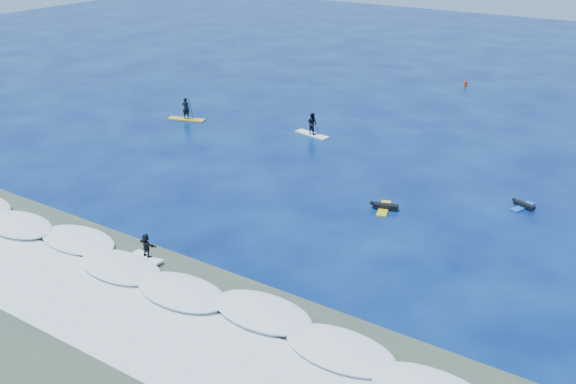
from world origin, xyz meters
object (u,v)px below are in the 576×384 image
Objects in this scene: prone_paddler_far at (523,206)px; marker_buoy at (466,83)px; prone_paddler_near at (384,207)px; sup_paddler_left at (186,112)px; wave_surfer at (147,247)px; sup_paddler_center at (312,126)px.

marker_buoy is (-12.13, 25.03, 0.20)m from prone_paddler_far.
marker_buoy is at bearing -6.47° from prone_paddler_near.
sup_paddler_left is 1.70× the size of wave_surfer.
prone_paddler_near is 8.17m from prone_paddler_far.
wave_surfer is (-7.27, -11.86, 0.62)m from prone_paddler_near.
sup_paddler_left is at bearing -124.17° from marker_buoy.
prone_paddler_far is at bearing 54.07° from wave_surfer.
sup_paddler_center is 1.60× the size of wave_surfer.
prone_paddler_near is 1.17× the size of wave_surfer.
wave_surfer reaches higher than prone_paddler_near.
wave_surfer reaches higher than prone_paddler_far.
prone_paddler_near is 2.92× the size of marker_buoy.
sup_paddler_center is at bearing 32.22° from prone_paddler_near.
sup_paddler_center is at bearing 94.04° from prone_paddler_far.
sup_paddler_center is (10.67, 2.40, 0.08)m from sup_paddler_left.
sup_paddler_left is at bearing -156.41° from sup_paddler_center.
prone_paddler_far is at bearing -71.94° from prone_paddler_near.
sup_paddler_center is 21.13m from wave_surfer.
wave_surfer reaches higher than marker_buoy.
marker_buoy is (4.98, 20.67, -0.44)m from sup_paddler_center.
sup_paddler_left is at bearing 55.70° from prone_paddler_near.
marker_buoy is at bearing 91.74° from wave_surfer.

